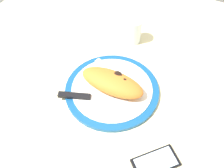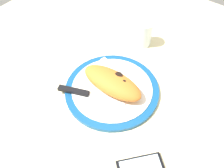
% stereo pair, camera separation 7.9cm
% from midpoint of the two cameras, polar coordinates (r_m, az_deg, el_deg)
% --- Properties ---
extents(ground_plane, '(1.50, 1.50, 0.03)m').
position_cam_midpoint_polar(ground_plane, '(0.83, 2.72, -2.44)').
color(ground_plane, beige).
extents(plate, '(0.33, 0.33, 0.02)m').
position_cam_midpoint_polar(plate, '(0.81, 2.78, -1.46)').
color(plate, navy).
rests_on(plate, ground_plane).
extents(calzone, '(0.23, 0.10, 0.06)m').
position_cam_midpoint_polar(calzone, '(0.78, 3.31, 0.28)').
color(calzone, orange).
rests_on(calzone, plate).
extents(fork, '(0.18, 0.06, 0.00)m').
position_cam_midpoint_polar(fork, '(0.85, 3.19, 3.45)').
color(fork, silver).
rests_on(fork, plate).
extents(knife, '(0.23, 0.11, 0.01)m').
position_cam_midpoint_polar(knife, '(0.78, -4.70, -2.31)').
color(knife, silver).
rests_on(knife, plate).
extents(smartphone, '(0.13, 0.14, 0.01)m').
position_cam_midpoint_polar(smartphone, '(0.69, 10.53, -19.89)').
color(smartphone, black).
rests_on(smartphone, ground_plane).
extents(water_glass, '(0.07, 0.07, 0.10)m').
position_cam_midpoint_polar(water_glass, '(0.97, 10.08, 11.61)').
color(water_glass, silver).
rests_on(water_glass, ground_plane).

